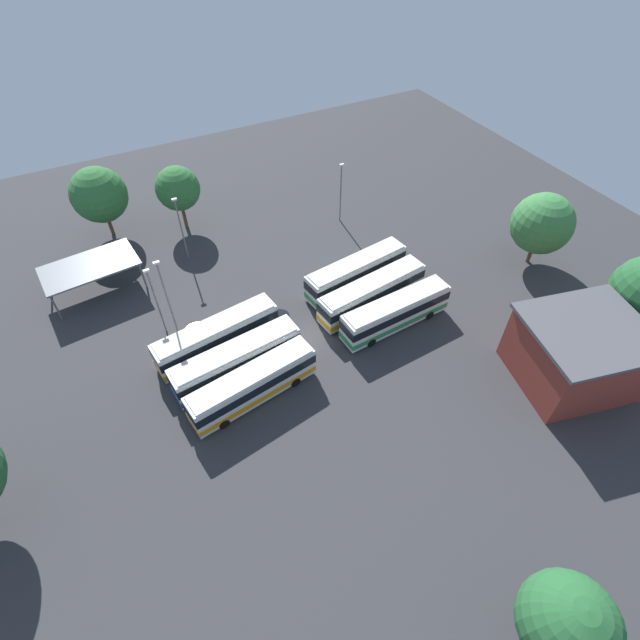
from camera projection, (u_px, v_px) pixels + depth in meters
The scene contains 19 objects.
ground_plane at pixel (309, 336), 48.33m from camera, with size 96.91×96.91×0.00m, color #333335.
bus_row0_slot0 at pixel (253, 384), 41.90m from camera, with size 12.16×4.30×3.51m.
bus_row0_slot1 at pixel (237, 360), 43.82m from camera, with size 12.49×3.84×3.51m.
bus_row0_slot2 at pixel (217, 336), 45.87m from camera, with size 12.49×4.13×3.51m.
bus_row1_slot0 at pixel (396, 312), 48.12m from camera, with size 12.07×3.19×3.51m.
bus_row1_slot1 at pixel (372, 293), 50.12m from camera, with size 12.74×4.07×3.51m.
bus_row1_slot2 at pixel (356, 272), 52.43m from camera, with size 12.44×4.13×3.51m.
depot_building at pixel (578, 353), 42.56m from camera, with size 11.90×11.11×6.45m.
maintenance_shelter at pixel (89, 267), 50.73m from camera, with size 10.19×6.35×3.54m.
lamp_post_mid_lot at pixel (168, 299), 44.43m from camera, with size 0.56×0.28×9.74m.
lamp_post_far_corner at pixel (341, 191), 59.38m from camera, with size 0.56×0.28×7.93m.
lamp_post_near_entrance at pixel (156, 299), 45.66m from camera, with size 0.56×0.28×8.09m.
lamp_post_by_building at pixel (181, 227), 53.84m from camera, with size 0.56×0.28×8.11m.
tree_east_edge at pixel (99, 195), 56.46m from camera, with size 6.55×6.55×8.87m.
tree_north_edge at pixel (542, 224), 52.85m from camera, with size 6.77×6.77×8.70m.
tree_south_edge at pixel (568, 624), 26.39m from camera, with size 5.59×5.59×8.07m.
tree_west_edge at pixel (178, 189), 57.58m from camera, with size 5.32×5.32×8.19m.
puddle_centre_drain at pixel (280, 316), 50.38m from camera, with size 1.97×1.97×0.01m, color black.
puddle_front_lane at pixel (198, 332), 48.70m from camera, with size 3.17×3.17×0.01m, color black.
Camera 1 is at (-14.08, -29.20, 35.89)m, focal length 26.90 mm.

